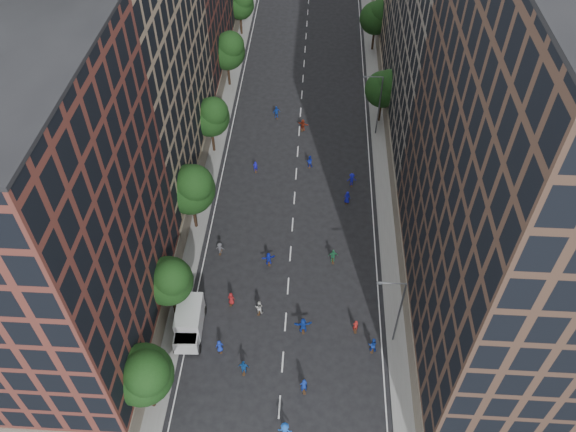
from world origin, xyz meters
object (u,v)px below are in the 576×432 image
object	(u,v)px
streetlamp_far	(378,102)
cargo_van	(189,322)
skater_0	(220,346)
skater_2	(373,345)
skater_1	(304,386)
streetlamp_near	(398,309)

from	to	relation	value
streetlamp_far	cargo_van	bearing A→B (deg)	-120.73
cargo_van	streetlamp_far	bearing A→B (deg)	56.83
skater_0	skater_2	bearing A→B (deg)	162.76
skater_0	skater_1	size ratio (longest dim) A/B	0.78
cargo_van	skater_0	distance (m)	3.87
skater_1	skater_2	world-z (taller)	skater_1
streetlamp_near	cargo_van	distance (m)	20.01
streetlamp_near	streetlamp_far	xyz separation A→B (m)	(0.00, 33.00, 0.00)
streetlamp_far	skater_2	world-z (taller)	streetlamp_far
streetlamp_near	cargo_van	size ratio (longest dim) A/B	1.62
streetlamp_near	skater_0	distance (m)	17.17
cargo_van	skater_2	bearing A→B (deg)	-6.00
skater_0	skater_2	xyz separation A→B (m)	(14.59, 0.90, 0.14)
skater_0	cargo_van	bearing A→B (deg)	-52.85
skater_0	skater_2	distance (m)	14.62
streetlamp_near	skater_2	distance (m)	4.82
streetlamp_far	cargo_van	size ratio (longest dim) A/B	1.62
cargo_van	skater_1	distance (m)	12.77
streetlamp_near	skater_0	world-z (taller)	streetlamp_near
cargo_van	skater_2	distance (m)	17.85
streetlamp_far	cargo_van	xyz separation A→B (m)	(-19.67, -33.10, -3.63)
cargo_van	skater_2	world-z (taller)	cargo_van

